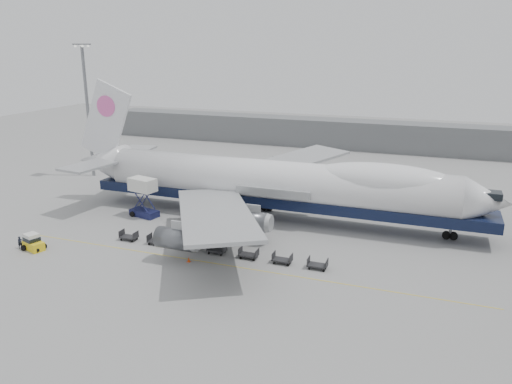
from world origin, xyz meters
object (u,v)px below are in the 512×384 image
at_px(airliner, 278,183).
at_px(ground_worker, 20,242).
at_px(catering_truck, 143,195).
at_px(baggage_tug, 33,243).

xyz_separation_m(airliner, ground_worker, (-27.54, -22.39, -4.83)).
xyz_separation_m(airliner, catering_truck, (-19.46, -5.96, -2.20)).
bearing_deg(baggage_tug, catering_truck, 86.89).
height_order(baggage_tug, ground_worker, baggage_tug).
xyz_separation_m(airliner, baggage_tug, (-25.65, -22.15, -4.69)).
bearing_deg(baggage_tug, airliner, 58.65).
relative_size(airliner, baggage_tug, 20.88).
height_order(airliner, catering_truck, airliner).
height_order(catering_truck, ground_worker, catering_truck).
distance_m(airliner, catering_truck, 20.47).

